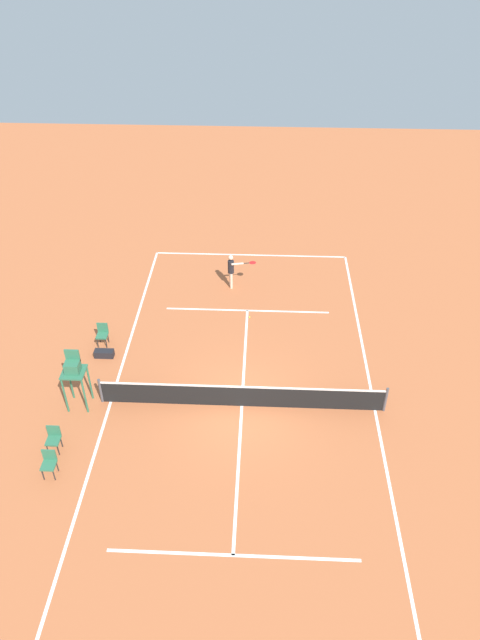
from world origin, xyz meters
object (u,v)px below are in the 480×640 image
at_px(player_serving, 232,268).
at_px(courtside_chair_near, 49,462).
at_px(tennis_ball, 250,317).
at_px(umpire_chair, 74,371).
at_px(courtside_chair_far, 54,438).
at_px(equipment_bag, 104,354).
at_px(courtside_chair_mid, 102,333).

xyz_separation_m(player_serving, courtside_chair_near, (5.16, 10.95, -0.47)).
bearing_deg(player_serving, tennis_ball, 8.81).
distance_m(umpire_chair, courtside_chair_far, 2.36).
bearing_deg(tennis_ball, equipment_bag, 26.42).
bearing_deg(equipment_bag, courtside_chair_near, 86.43).
bearing_deg(courtside_chair_near, courtside_chair_mid, -91.33).
bearing_deg(equipment_bag, courtside_chair_far, 83.76).
bearing_deg(courtside_chair_near, player_serving, -115.23).
relative_size(umpire_chair, courtside_chair_far, 2.54).
bearing_deg(umpire_chair, player_serving, -122.65).
bearing_deg(player_serving, umpire_chair, -44.28).
distance_m(player_serving, courtside_chair_near, 12.11).
relative_size(tennis_ball, courtside_chair_near, 0.07).
distance_m(player_serving, equipment_bag, 7.13).
height_order(player_serving, tennis_ball, player_serving).
distance_m(courtside_chair_near, courtside_chair_mid, 6.55).
bearing_deg(tennis_ball, courtside_chair_near, 54.81).
bearing_deg(player_serving, courtside_chair_mid, -60.30).
relative_size(courtside_chair_far, equipment_bag, 1.25).
bearing_deg(player_serving, courtside_chair_far, -39.77).
bearing_deg(umpire_chair, courtside_chair_mid, -90.54).
bearing_deg(courtside_chair_far, courtside_chair_mid, -93.23).
bearing_deg(courtside_chair_far, courtside_chair_near, 99.11).
relative_size(player_serving, tennis_ball, 24.95).
bearing_deg(courtside_chair_mid, tennis_ball, -161.01).
distance_m(courtside_chair_far, equipment_bag, 4.79).
bearing_deg(equipment_bag, tennis_ball, -153.58).
relative_size(tennis_ball, courtside_chair_mid, 0.07).
relative_size(tennis_ball, courtside_chair_far, 0.07).
distance_m(player_serving, umpire_chair, 9.36).
xyz_separation_m(courtside_chair_mid, equipment_bag, (-0.21, 0.80, -0.38)).
bearing_deg(player_serving, courtside_chair_near, -36.86).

